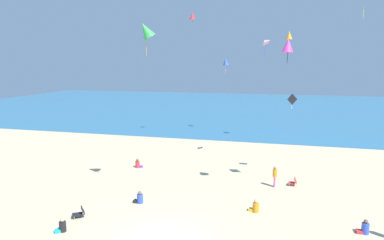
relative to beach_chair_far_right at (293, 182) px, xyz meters
name	(u,v)px	position (x,y,z in m)	size (l,w,h in m)	color
ground_plane	(205,175)	(-6.44, 0.83, -0.28)	(120.00, 120.00, 0.00)	#C6B58C
ocean_water	(250,107)	(-6.44, 42.47, -0.26)	(120.00, 60.00, 0.05)	teal
beach_chair_far_right	(293,182)	(0.00, 0.00, 0.00)	(0.64, 0.57, 0.58)	#D13D3D
beach_chair_mid_beach	(80,213)	(-11.68, -8.02, -0.01)	(0.83, 0.77, 0.60)	black
person_0	(275,175)	(-1.27, -0.56, 0.56)	(0.30, 0.30, 1.46)	#D8599E
person_1	(139,198)	(-9.24, -5.39, 0.00)	(0.62, 0.38, 0.77)	blue
person_2	(255,207)	(-2.31, -4.95, 0.00)	(0.67, 0.48, 0.76)	orange
person_3	(138,164)	(-12.17, 1.22, -0.01)	(0.63, 0.43, 0.73)	red
person_5	(364,228)	(3.15, -6.14, 0.00)	(0.61, 0.37, 0.75)	blue
person_7	(62,227)	(-11.64, -9.67, -0.02)	(0.64, 0.59, 0.72)	black
kite_pink	(264,42)	(-2.51, 4.83, 9.86)	(0.84, 0.96, 1.50)	pink
kite_magenta	(288,45)	(-0.85, -2.65, 9.17)	(0.95, 0.97, 1.44)	#DB3DA8
kite_red	(193,16)	(-10.42, 12.61, 13.17)	(0.92, 0.90, 1.14)	red
kite_green	(146,30)	(-9.01, -4.29, 10.07)	(1.34, 1.20, 2.07)	green
kite_black	(292,99)	(-0.25, 2.09, 5.54)	(0.73, 0.42, 1.11)	black
kite_blue	(226,61)	(-7.44, 16.97, 8.40)	(1.04, 1.04, 1.93)	blue
kite_orange	(289,35)	(-0.41, 12.61, 10.96)	(0.94, 0.94, 1.84)	orange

